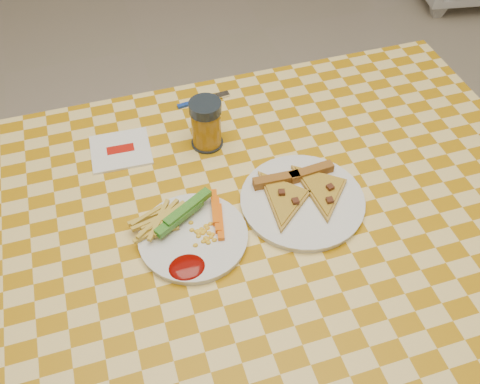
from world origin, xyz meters
name	(u,v)px	position (x,y,z in m)	size (l,w,h in m)	color
ground	(246,373)	(0.00, 0.00, 0.00)	(8.00, 8.00, 0.00)	beige
table	(248,238)	(0.00, 0.00, 0.68)	(1.28, 0.88, 0.76)	silver
plate_left	(193,238)	(-0.12, -0.02, 0.76)	(0.20, 0.20, 0.01)	white
plate_right	(302,202)	(0.11, 0.00, 0.76)	(0.24, 0.24, 0.01)	white
fries_veggies	(186,227)	(-0.13, -0.01, 0.78)	(0.20, 0.18, 0.04)	gold
pizza_slices	(301,191)	(0.11, 0.01, 0.78)	(0.21, 0.19, 0.02)	gold
drink_glass	(206,124)	(-0.02, 0.22, 0.81)	(0.07, 0.07, 0.11)	black
napkin	(121,150)	(-0.21, 0.25, 0.76)	(0.13, 0.12, 0.01)	white
fork	(204,100)	(0.01, 0.37, 0.76)	(0.13, 0.03, 0.01)	navy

